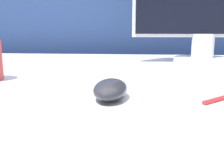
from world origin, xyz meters
TOP-DOWN VIEW (x-y plane):
  - partition_panel at (0.00, 0.69)m, footprint 5.00×0.03m
  - computer_mouse_near at (0.02, -0.27)m, footprint 0.07×0.12m
  - keyboard at (0.02, -0.08)m, footprint 0.41×0.19m

SIDE VIEW (x-z plane):
  - partition_panel at x=0.00m, z-range 0.00..1.35m
  - keyboard at x=0.02m, z-range 0.73..0.75m
  - computer_mouse_near at x=0.02m, z-range 0.73..0.76m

